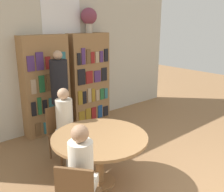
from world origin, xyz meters
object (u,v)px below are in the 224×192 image
bookshelf_right (89,79)px  flower_vase (89,17)px  seated_reader_left (66,121)px  reading_table (100,143)px  librarian_standing (59,86)px  bookshelf_left (46,86)px  chair_left_side (61,130)px  seated_reader_right (82,169)px

bookshelf_right → flower_vase: bearing=6.5°
seated_reader_left → reading_table: bearing=90.0°
librarian_standing → flower_vase: bearing=24.9°
bookshelf_left → flower_vase: size_ratio=3.83×
flower_vase → librarian_standing: 1.74m
chair_left_side → librarian_standing: bearing=-123.4°
flower_vase → librarian_standing: (-1.09, -0.51, -1.25)m
reading_table → librarian_standing: 1.72m
bookshelf_left → reading_table: bookshelf_left is taller
bookshelf_right → librarian_standing: bookshelf_right is taller
flower_vase → reading_table: size_ratio=0.39×
chair_left_side → librarian_standing: size_ratio=0.52×
chair_left_side → bookshelf_right: bearing=-144.3°
seated_reader_left → seated_reader_right: seated_reader_right is taller
chair_left_side → seated_reader_left: 0.28m
bookshelf_right → chair_left_side: (-1.41, -1.12, -0.49)m
seated_reader_right → librarian_standing: librarian_standing is taller
seated_reader_right → reading_table: bearing=90.0°
bookshelf_left → librarian_standing: bearing=-86.6°
flower_vase → reading_table: (-1.41, -2.13, -1.71)m
seated_reader_left → librarian_standing: bearing=-116.9°
librarian_standing → bookshelf_right: bearing=25.6°
bookshelf_left → seated_reader_right: (-0.94, -2.65, -0.28)m
bookshelf_right → seated_reader_left: (-1.40, -1.30, -0.28)m
bookshelf_left → seated_reader_right: bearing=-109.6°
bookshelf_right → librarian_standing: size_ratio=1.14×
bookshelf_left → chair_left_side: bearing=-106.8°
chair_left_side → librarian_standing: librarian_standing is taller
flower_vase → seated_reader_left: size_ratio=0.42×
reading_table → seated_reader_left: seated_reader_left is taller
bookshelf_left → bookshelf_right: same height
bookshelf_left → flower_vase: bearing=0.2°
chair_left_side → seated_reader_right: bearing=65.8°
bookshelf_right → seated_reader_left: bookshelf_right is taller
bookshelf_left → bookshelf_right: size_ratio=1.00×
flower_vase → seated_reader_right: flower_vase is taller
seated_reader_right → bookshelf_right: bearing=104.1°
flower_vase → chair_left_side: bearing=-142.3°
flower_vase → librarian_standing: flower_vase is taller
seated_reader_left → chair_left_side: bearing=-90.0°
bookshelf_right → seated_reader_right: 3.34m
bookshelf_right → bookshelf_left: bearing=180.0°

